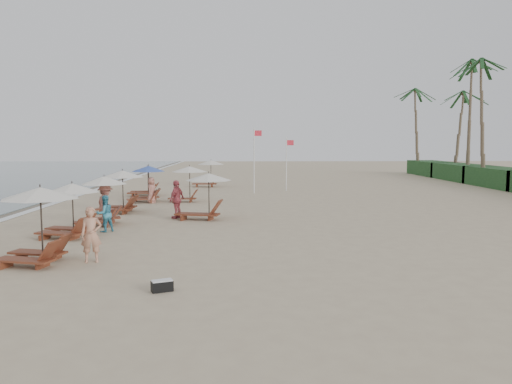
{
  "coord_description": "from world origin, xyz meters",
  "views": [
    {
      "loc": [
        0.29,
        -18.11,
        3.7
      ],
      "look_at": [
        1.0,
        5.77,
        1.3
      ],
      "focal_mm": 34.5,
      "sensor_mm": 36.0,
      "label": 1
    }
  ],
  "objects_px": {
    "beachgoer_mid_a": "(105,214)",
    "lounger_station_5": "(145,181)",
    "lounger_station_3": "(119,191)",
    "inland_station_0": "(203,193)",
    "lounger_station_2": "(100,201)",
    "inland_station_2": "(208,171)",
    "lounger_station_1": "(67,210)",
    "lounger_station_4": "(146,184)",
    "beachgoer_mid_b": "(106,204)",
    "beachgoer_far_a": "(177,199)",
    "flag_pole_near": "(255,157)",
    "lounger_station_0": "(35,223)",
    "duffel_bag": "(162,286)",
    "inland_station_1": "(187,178)",
    "beachgoer_far_b": "(151,190)",
    "beachgoer_near": "(91,234)"
  },
  "relations": [
    {
      "from": "inland_station_0",
      "to": "inland_station_2",
      "type": "relative_size",
      "value": 1.03
    },
    {
      "from": "inland_station_0",
      "to": "lounger_station_3",
      "type": "bearing_deg",
      "value": 152.5
    },
    {
      "from": "lounger_station_5",
      "to": "inland_station_2",
      "type": "height_order",
      "value": "inland_station_2"
    },
    {
      "from": "beachgoer_near",
      "to": "beachgoer_mid_a",
      "type": "bearing_deg",
      "value": 88.22
    },
    {
      "from": "lounger_station_2",
      "to": "inland_station_2",
      "type": "bearing_deg",
      "value": 79.6
    },
    {
      "from": "inland_station_0",
      "to": "lounger_station_4",
      "type": "bearing_deg",
      "value": 120.33
    },
    {
      "from": "lounger_station_3",
      "to": "lounger_station_4",
      "type": "height_order",
      "value": "lounger_station_4"
    },
    {
      "from": "inland_station_2",
      "to": "flag_pole_near",
      "type": "relative_size",
      "value": 0.58
    },
    {
      "from": "lounger_station_3",
      "to": "inland_station_0",
      "type": "height_order",
      "value": "lounger_station_3"
    },
    {
      "from": "lounger_station_5",
      "to": "beachgoer_far_b",
      "type": "distance_m",
      "value": 4.41
    },
    {
      "from": "lounger_station_0",
      "to": "lounger_station_2",
      "type": "height_order",
      "value": "lounger_station_0"
    },
    {
      "from": "beachgoer_mid_b",
      "to": "beachgoer_far_b",
      "type": "relative_size",
      "value": 1.17
    },
    {
      "from": "lounger_station_2",
      "to": "inland_station_2",
      "type": "distance_m",
      "value": 19.55
    },
    {
      "from": "lounger_station_2",
      "to": "beachgoer_mid_b",
      "type": "xyz_separation_m",
      "value": [
        0.21,
        0.09,
        -0.18
      ]
    },
    {
      "from": "inland_station_2",
      "to": "flag_pole_near",
      "type": "distance_m",
      "value": 6.84
    },
    {
      "from": "beachgoer_far_a",
      "to": "lounger_station_5",
      "type": "bearing_deg",
      "value": -134.21
    },
    {
      "from": "lounger_station_0",
      "to": "lounger_station_1",
      "type": "xyz_separation_m",
      "value": [
        -0.55,
        4.33,
        -0.22
      ]
    },
    {
      "from": "inland_station_1",
      "to": "inland_station_2",
      "type": "height_order",
      "value": "same"
    },
    {
      "from": "beachgoer_far_b",
      "to": "flag_pole_near",
      "type": "relative_size",
      "value": 0.33
    },
    {
      "from": "beachgoer_mid_b",
      "to": "beachgoer_far_a",
      "type": "relative_size",
      "value": 0.99
    },
    {
      "from": "inland_station_1",
      "to": "duffel_bag",
      "type": "relative_size",
      "value": 4.27
    },
    {
      "from": "beachgoer_mid_b",
      "to": "beachgoer_far_b",
      "type": "xyz_separation_m",
      "value": [
        0.59,
        8.05,
        -0.13
      ]
    },
    {
      "from": "lounger_station_5",
      "to": "beachgoer_mid_b",
      "type": "distance_m",
      "value": 12.3
    },
    {
      "from": "beachgoer_far_a",
      "to": "inland_station_1",
      "type": "bearing_deg",
      "value": -151.16
    },
    {
      "from": "lounger_station_4",
      "to": "inland_station_2",
      "type": "relative_size",
      "value": 0.87
    },
    {
      "from": "lounger_station_5",
      "to": "beachgoer_mid_b",
      "type": "height_order",
      "value": "lounger_station_5"
    },
    {
      "from": "lounger_station_4",
      "to": "duffel_bag",
      "type": "height_order",
      "value": "lounger_station_4"
    },
    {
      "from": "lounger_station_3",
      "to": "inland_station_0",
      "type": "relative_size",
      "value": 0.9
    },
    {
      "from": "inland_station_1",
      "to": "beachgoer_mid_a",
      "type": "xyz_separation_m",
      "value": [
        -2.28,
        -10.45,
        -0.73
      ]
    },
    {
      "from": "flag_pole_near",
      "to": "beachgoer_mid_a",
      "type": "bearing_deg",
      "value": -113.36
    },
    {
      "from": "beachgoer_mid_a",
      "to": "duffel_bag",
      "type": "xyz_separation_m",
      "value": [
        3.7,
        -8.37,
        -0.62
      ]
    },
    {
      "from": "lounger_station_3",
      "to": "beachgoer_mid_b",
      "type": "bearing_deg",
      "value": -84.63
    },
    {
      "from": "beachgoer_mid_a",
      "to": "lounger_station_5",
      "type": "bearing_deg",
      "value": -128.16
    },
    {
      "from": "lounger_station_1",
      "to": "lounger_station_3",
      "type": "distance_m",
      "value": 6.79
    },
    {
      "from": "lounger_station_3",
      "to": "lounger_station_5",
      "type": "bearing_deg",
      "value": 91.79
    },
    {
      "from": "lounger_station_1",
      "to": "inland_station_1",
      "type": "xyz_separation_m",
      "value": [
        3.43,
        11.54,
        0.43
      ]
    },
    {
      "from": "lounger_station_4",
      "to": "beachgoer_far_b",
      "type": "bearing_deg",
      "value": -48.67
    },
    {
      "from": "inland_station_2",
      "to": "lounger_station_3",
      "type": "bearing_deg",
      "value": -103.61
    },
    {
      "from": "lounger_station_1",
      "to": "duffel_bag",
      "type": "bearing_deg",
      "value": -56.35
    },
    {
      "from": "beachgoer_far_a",
      "to": "beachgoer_far_b",
      "type": "height_order",
      "value": "beachgoer_far_a"
    },
    {
      "from": "lounger_station_3",
      "to": "beachgoer_far_a",
      "type": "xyz_separation_m",
      "value": [
        3.34,
        -2.1,
        -0.19
      ]
    },
    {
      "from": "lounger_station_5",
      "to": "beachgoer_mid_a",
      "type": "distance_m",
      "value": 14.11
    },
    {
      "from": "lounger_station_3",
      "to": "flag_pole_near",
      "type": "xyz_separation_m",
      "value": [
        7.46,
        9.69,
        1.52
      ]
    },
    {
      "from": "lounger_station_1",
      "to": "beachgoer_far_b",
      "type": "xyz_separation_m",
      "value": [
        1.29,
        10.93,
        -0.27
      ]
    },
    {
      "from": "beachgoer_near",
      "to": "lounger_station_5",
      "type": "bearing_deg",
      "value": 83.33
    },
    {
      "from": "lounger_station_3",
      "to": "lounger_station_4",
      "type": "relative_size",
      "value": 1.06
    },
    {
      "from": "lounger_station_0",
      "to": "beachgoer_near",
      "type": "bearing_deg",
      "value": 5.86
    },
    {
      "from": "lounger_station_2",
      "to": "beachgoer_near",
      "type": "relative_size",
      "value": 1.36
    },
    {
      "from": "lounger_station_1",
      "to": "inland_station_0",
      "type": "relative_size",
      "value": 0.86
    },
    {
      "from": "beachgoer_mid_a",
      "to": "duffel_bag",
      "type": "height_order",
      "value": "beachgoer_mid_a"
    }
  ]
}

